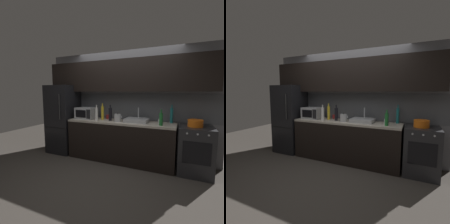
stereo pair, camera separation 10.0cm
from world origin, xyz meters
The scene contains 16 objects.
ground_plane centered at (0.00, 0.00, 0.00)m, with size 10.00×10.00×0.00m, color #3D3833.
back_wall centered at (0.00, 1.20, 1.55)m, with size 4.11×0.44×2.50m.
counter_run centered at (0.00, 0.90, 0.45)m, with size 2.37×0.60×0.90m.
refrigerator centered at (-1.57, 0.90, 0.85)m, with size 0.68×0.69×1.71m.
oven_range centered at (1.53, 0.90, 0.45)m, with size 0.60×0.62×0.90m.
microwave centered at (-0.89, 0.92, 1.04)m, with size 0.46×0.35×0.27m.
sink_basin centered at (0.37, 0.93, 0.94)m, with size 0.48×0.38×0.30m.
kettle centered at (-0.03, 0.83, 0.98)m, with size 0.18×0.15×0.19m.
wine_bottle_dark centered at (-0.21, 0.86, 1.05)m, with size 0.07×0.07×0.36m.
wine_bottle_teal centered at (1.06, 1.11, 1.06)m, with size 0.06×0.06×0.38m.
wine_bottle_green centered at (0.90, 0.77, 1.03)m, with size 0.07×0.07×0.31m.
wine_bottle_yellow centered at (-0.45, 0.94, 1.06)m, with size 0.07×0.07×0.38m.
wine_bottle_white centered at (-0.51, 0.77, 1.05)m, with size 0.07×0.07×0.36m.
mug_clear centered at (0.86, 0.92, 0.95)m, with size 0.08×0.08×0.10m, color silver.
mug_red centered at (-0.38, 1.09, 0.95)m, with size 0.08×0.08×0.10m, color #A82323.
cooking_pot centered at (1.50, 0.90, 0.97)m, with size 0.27×0.27×0.13m.
Camera 1 is at (1.29, -2.50, 1.54)m, focal length 26.67 mm.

